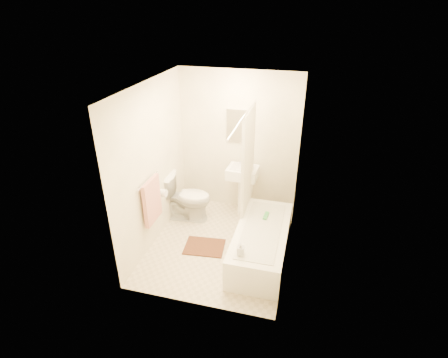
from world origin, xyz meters
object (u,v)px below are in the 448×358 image
(sink, at_px, (242,189))
(bathtub, at_px, (261,243))
(bath_mat, at_px, (204,247))
(soap_bottle, at_px, (241,249))
(toilet, at_px, (187,197))

(sink, bearing_deg, bathtub, -61.75)
(bath_mat, distance_m, soap_bottle, 1.04)
(toilet, height_order, soap_bottle, toilet)
(toilet, xyz_separation_m, bath_mat, (0.52, -0.70, -0.39))
(sink, distance_m, bath_mat, 1.22)
(sink, xyz_separation_m, bath_mat, (-0.34, -1.08, -0.47))
(bath_mat, height_order, soap_bottle, soap_bottle)
(sink, height_order, bath_mat, sink)
(sink, distance_m, soap_bottle, 1.69)
(toilet, relative_size, bath_mat, 1.38)
(soap_bottle, bearing_deg, toilet, 133.05)
(bathtub, distance_m, bath_mat, 0.88)
(sink, bearing_deg, bath_mat, -105.25)
(soap_bottle, bearing_deg, bathtub, 73.80)
(toilet, relative_size, bathtub, 0.50)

